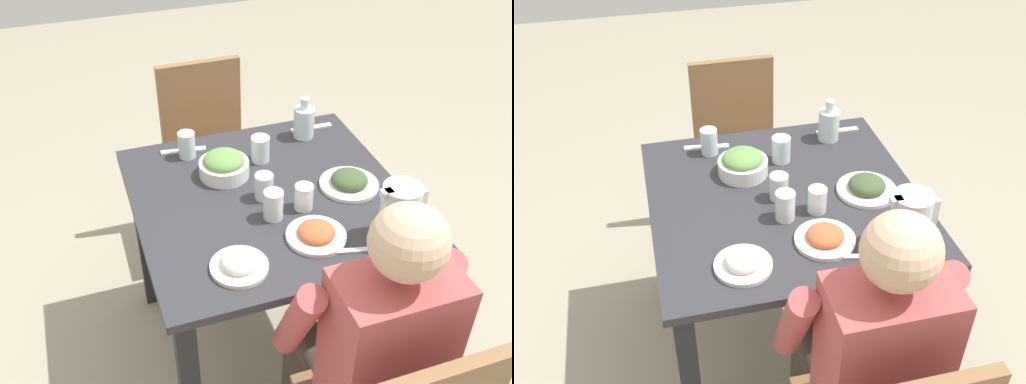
% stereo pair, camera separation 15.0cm
% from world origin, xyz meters
% --- Properties ---
extents(ground_plane, '(8.00, 8.00, 0.00)m').
position_xyz_m(ground_plane, '(0.00, 0.00, 0.00)').
color(ground_plane, '#9E937F').
extents(dining_table, '(0.90, 0.90, 0.76)m').
position_xyz_m(dining_table, '(0.00, 0.00, 0.63)').
color(dining_table, '#2D2D33').
rests_on(dining_table, ground_plane).
extents(chair_far, '(0.40, 0.40, 0.88)m').
position_xyz_m(chair_far, '(-0.02, 0.77, 0.50)').
color(chair_far, olive).
rests_on(chair_far, ground_plane).
extents(diner_near, '(0.48, 0.53, 1.17)m').
position_xyz_m(diner_near, '(0.09, -0.57, 0.64)').
color(diner_near, '#B24C4C').
rests_on(diner_near, ground_plane).
extents(water_pitcher, '(0.16, 0.12, 0.19)m').
position_xyz_m(water_pitcher, '(0.30, -0.32, 0.85)').
color(water_pitcher, silver).
rests_on(water_pitcher, dining_table).
extents(salad_bowl, '(0.18, 0.18, 0.09)m').
position_xyz_m(salad_bowl, '(-0.11, 0.17, 0.80)').
color(salad_bowl, white).
rests_on(salad_bowl, dining_table).
extents(plate_yoghurt, '(0.17, 0.17, 0.06)m').
position_xyz_m(plate_yoghurt, '(-0.20, -0.30, 0.78)').
color(plate_yoghurt, white).
rests_on(plate_yoghurt, dining_table).
extents(plate_rice_curry, '(0.19, 0.19, 0.05)m').
position_xyz_m(plate_rice_curry, '(0.06, -0.25, 0.77)').
color(plate_rice_curry, white).
rests_on(plate_rice_curry, dining_table).
extents(plate_dolmas, '(0.21, 0.21, 0.06)m').
position_xyz_m(plate_dolmas, '(0.28, -0.03, 0.78)').
color(plate_dolmas, white).
rests_on(plate_dolmas, dining_table).
extents(water_glass_near_right, '(0.07, 0.07, 0.10)m').
position_xyz_m(water_glass_near_right, '(0.04, 0.22, 0.80)').
color(water_glass_near_right, silver).
rests_on(water_glass_near_right, dining_table).
extents(water_glass_far_right, '(0.06, 0.06, 0.10)m').
position_xyz_m(water_glass_far_right, '(-0.03, -0.11, 0.81)').
color(water_glass_far_right, silver).
rests_on(water_glass_far_right, dining_table).
extents(water_glass_by_pitcher, '(0.06, 0.06, 0.09)m').
position_xyz_m(water_glass_by_pitcher, '(0.09, -0.09, 0.80)').
color(water_glass_by_pitcher, silver).
rests_on(water_glass_by_pitcher, dining_table).
extents(water_glass_far_left, '(0.06, 0.06, 0.09)m').
position_xyz_m(water_glass_far_left, '(-0.02, 0.00, 0.80)').
color(water_glass_far_left, silver).
rests_on(water_glass_far_left, dining_table).
extents(water_glass_near_left, '(0.06, 0.06, 0.10)m').
position_xyz_m(water_glass_near_left, '(-0.20, 0.33, 0.81)').
color(water_glass_near_left, silver).
rests_on(water_glass_near_left, dining_table).
extents(oil_carafe, '(0.08, 0.08, 0.16)m').
position_xyz_m(oil_carafe, '(0.26, 0.33, 0.81)').
color(oil_carafe, silver).
rests_on(oil_carafe, dining_table).
extents(fork_near, '(0.17, 0.05, 0.01)m').
position_xyz_m(fork_near, '(-0.21, 0.37, 0.76)').
color(fork_near, silver).
rests_on(fork_near, dining_table).
extents(knife_near, '(0.19, 0.05, 0.01)m').
position_xyz_m(knife_near, '(0.30, -0.39, 0.76)').
color(knife_near, silver).
rests_on(knife_near, dining_table).
extents(fork_far, '(0.17, 0.03, 0.01)m').
position_xyz_m(fork_far, '(0.31, 0.37, 0.76)').
color(fork_far, silver).
rests_on(fork_far, dining_table).
extents(knife_far, '(0.18, 0.06, 0.01)m').
position_xyz_m(knife_far, '(0.15, -0.34, 0.76)').
color(knife_far, silver).
rests_on(knife_far, dining_table).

